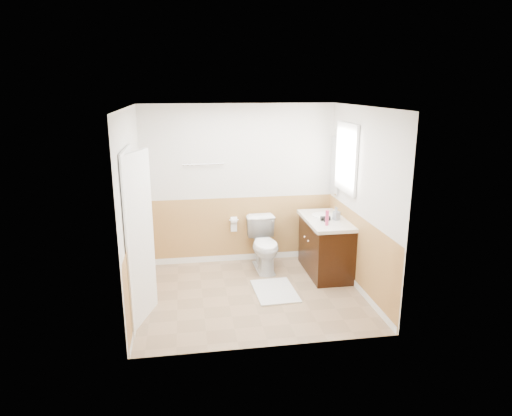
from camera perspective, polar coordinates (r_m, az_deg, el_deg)
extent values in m
plane|color=#8C7051|center=(6.28, -0.55, -10.81)|extent=(3.00, 3.00, 0.00)
plane|color=white|center=(5.66, -0.62, 12.61)|extent=(3.00, 3.00, 0.00)
plane|color=silver|center=(7.10, -2.13, 2.92)|extent=(3.00, 0.00, 3.00)
plane|color=silver|center=(4.62, 1.81, -3.79)|extent=(3.00, 0.00, 3.00)
plane|color=silver|center=(5.83, -15.33, -0.32)|extent=(0.00, 3.00, 3.00)
plane|color=silver|center=(6.24, 13.17, 0.82)|extent=(0.00, 3.00, 3.00)
plane|color=#B78149|center=(7.29, -2.07, -2.88)|extent=(3.00, 0.00, 3.00)
plane|color=#B78149|center=(4.92, 1.71, -12.03)|extent=(3.00, 0.00, 3.00)
plane|color=#B78149|center=(6.06, -14.73, -7.17)|extent=(0.00, 2.60, 2.60)
plane|color=#B78149|center=(6.46, 12.68, -5.64)|extent=(0.00, 2.60, 2.60)
imported|color=white|center=(6.96, 1.07, -4.64)|extent=(0.47, 0.79, 0.79)
cube|color=silver|center=(6.36, 2.38, -10.40)|extent=(0.58, 0.82, 0.02)
cube|color=black|center=(6.91, 8.75, -4.93)|extent=(0.55, 1.10, 0.80)
sphere|color=silver|center=(6.69, 6.60, -4.18)|extent=(0.03, 0.03, 0.03)
sphere|color=white|center=(6.87, 6.15, -3.64)|extent=(0.03, 0.03, 0.03)
cube|color=silver|center=(6.78, 8.81, -1.56)|extent=(0.60, 1.15, 0.05)
cylinder|color=white|center=(6.91, 8.52, -0.92)|extent=(0.36, 0.36, 0.02)
cylinder|color=silver|center=(6.95, 9.96, -0.38)|extent=(0.02, 0.02, 0.14)
cylinder|color=#C33260|center=(6.43, 8.93, -1.23)|extent=(0.05, 0.05, 0.22)
imported|color=gray|center=(6.72, 10.10, -0.71)|extent=(0.11, 0.11, 0.19)
cylinder|color=black|center=(6.67, 8.73, -1.30)|extent=(0.14, 0.07, 0.07)
cylinder|color=black|center=(6.61, 8.62, -1.69)|extent=(0.03, 0.03, 0.07)
cube|color=silver|center=(7.18, 9.86, 5.28)|extent=(0.02, 0.35, 0.90)
cube|color=white|center=(6.67, 11.30, 6.22)|extent=(0.04, 0.80, 1.00)
cube|color=white|center=(6.68, 11.43, 6.22)|extent=(0.01, 0.70, 0.90)
cube|color=white|center=(5.45, -14.59, -3.85)|extent=(0.29, 0.78, 2.04)
cube|color=white|center=(5.46, -15.39, -3.78)|extent=(0.02, 0.92, 2.10)
sphere|color=silver|center=(5.78, -13.67, -3.44)|extent=(0.06, 0.06, 0.06)
cylinder|color=silver|center=(6.94, -6.64, 5.49)|extent=(0.62, 0.02, 0.02)
cylinder|color=silver|center=(7.16, -2.82, -1.54)|extent=(0.14, 0.02, 0.02)
cylinder|color=white|center=(7.16, -2.82, -1.54)|extent=(0.10, 0.11, 0.11)
cube|color=white|center=(7.19, -2.81, -2.38)|extent=(0.10, 0.01, 0.16)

